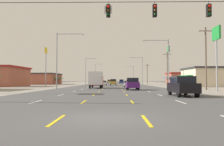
% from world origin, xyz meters
% --- Properties ---
extents(ground_plane, '(572.00, 572.00, 0.00)m').
position_xyz_m(ground_plane, '(0.00, 66.00, 0.00)').
color(ground_plane, '#4C4C4F').
extents(lot_apron_left, '(28.00, 440.00, 0.01)m').
position_xyz_m(lot_apron_left, '(-24.75, 66.00, 0.00)').
color(lot_apron_left, gray).
rests_on(lot_apron_left, ground).
extents(lot_apron_right, '(28.00, 440.00, 0.01)m').
position_xyz_m(lot_apron_right, '(24.75, 66.00, 0.00)').
color(lot_apron_right, gray).
rests_on(lot_apron_right, ground).
extents(lane_markings, '(10.64, 227.60, 0.01)m').
position_xyz_m(lane_markings, '(0.00, 104.50, 0.01)').
color(lane_markings, white).
rests_on(lane_markings, ground).
extents(signal_span_wire, '(25.78, 0.52, 8.66)m').
position_xyz_m(signal_span_wire, '(0.73, 7.30, 4.90)').
color(signal_span_wire, brown).
rests_on(signal_span_wire, ground).
extents(suv_far_right_nearest, '(1.98, 4.90, 1.98)m').
position_xyz_m(suv_far_right_nearest, '(7.24, 13.24, 1.03)').
color(suv_far_right_nearest, black).
rests_on(suv_far_right_nearest, ground).
extents(suv_inner_right_near, '(1.98, 4.90, 1.98)m').
position_xyz_m(suv_inner_right_near, '(3.33, 27.81, 1.03)').
color(suv_inner_right_near, '#4C196B').
rests_on(suv_inner_right_near, ground).
extents(box_truck_inner_left_mid, '(2.40, 7.20, 3.23)m').
position_xyz_m(box_truck_inner_left_mid, '(-3.33, 35.79, 1.84)').
color(box_truck_inner_left_mid, red).
rests_on(box_truck_inner_left_mid, ground).
extents(sedan_inner_right_midfar, '(1.80, 4.50, 1.46)m').
position_xyz_m(sedan_inner_right_midfar, '(3.52, 44.81, 0.76)').
color(sedan_inner_right_midfar, silver).
rests_on(sedan_inner_right_midfar, ground).
extents(suv_center_turn_far, '(1.98, 4.90, 1.98)m').
position_xyz_m(suv_center_turn_far, '(-0.14, 63.91, 1.03)').
color(suv_center_turn_far, '#B28C33').
rests_on(suv_center_turn_far, ground).
extents(sedan_inner_left_farther, '(1.80, 4.50, 1.46)m').
position_xyz_m(sedan_inner_left_farther, '(-3.37, 65.91, 0.76)').
color(sedan_inner_left_farther, white).
rests_on(sedan_inner_left_farther, ground).
extents(sedan_far_left_farthest, '(1.80, 4.50, 1.46)m').
position_xyz_m(sedan_far_left_farthest, '(-6.89, 71.71, 0.76)').
color(sedan_far_left_farthest, '#235B2D').
rests_on(sedan_far_left_farthest, ground).
extents(suv_inner_right_distant_a, '(1.98, 4.90, 1.98)m').
position_xyz_m(suv_inner_right_distant_a, '(3.32, 95.20, 1.03)').
color(suv_inner_right_distant_a, navy).
rests_on(suv_inner_right_distant_a, ground).
extents(sedan_far_right_distant_b, '(1.80, 4.50, 1.46)m').
position_xyz_m(sedan_far_right_distant_b, '(7.15, 117.03, 0.76)').
color(sedan_far_right_distant_b, navy).
rests_on(sedan_far_right_distant_b, ground).
extents(suv_inner_left_distant_c, '(1.98, 4.90, 1.98)m').
position_xyz_m(suv_inner_left_distant_c, '(-3.29, 126.65, 1.03)').
color(suv_inner_left_distant_c, '#B28C33').
rests_on(suv_inner_left_distant_c, ground).
extents(storefront_left_row_2, '(14.41, 16.40, 4.33)m').
position_xyz_m(storefront_left_row_2, '(-28.81, 78.83, 2.18)').
color(storefront_left_row_2, '#A35642').
rests_on(storefront_left_row_2, ground).
extents(storefront_right_row_1, '(14.82, 12.17, 4.85)m').
position_xyz_m(storefront_right_row_1, '(25.68, 48.68, 2.44)').
color(storefront_right_row_1, beige).
rests_on(storefront_right_row_1, ground).
extents(storefront_right_row_2, '(15.11, 10.63, 4.74)m').
position_xyz_m(storefront_right_row_2, '(28.86, 82.58, 2.39)').
color(storefront_right_row_2, '#A35642').
rests_on(storefront_right_row_2, ground).
extents(pole_sign_left_row_1, '(0.24, 1.63, 10.13)m').
position_xyz_m(pole_sign_left_row_1, '(-17.58, 48.69, 7.26)').
color(pole_sign_left_row_1, gray).
rests_on(pole_sign_left_row_1, ground).
extents(pole_sign_right_row_0, '(0.24, 2.25, 9.00)m').
position_xyz_m(pole_sign_right_row_0, '(14.50, 21.72, 6.91)').
color(pole_sign_right_row_0, gray).
rests_on(pole_sign_right_row_0, ground).
extents(pole_sign_right_row_1, '(0.24, 2.26, 11.06)m').
position_xyz_m(pole_sign_right_row_1, '(15.29, 53.06, 8.36)').
color(pole_sign_right_row_1, gray).
rests_on(pole_sign_right_row_1, ground).
extents(streetlight_left_row_0, '(5.13, 0.26, 10.30)m').
position_xyz_m(streetlight_left_row_0, '(-9.60, 31.30, 6.05)').
color(streetlight_left_row_0, gray).
rests_on(streetlight_left_row_0, ground).
extents(streetlight_right_row_0, '(4.80, 0.26, 9.10)m').
position_xyz_m(streetlight_right_row_0, '(9.60, 31.30, 5.38)').
color(streetlight_right_row_0, gray).
rests_on(streetlight_right_row_0, ground).
extents(streetlight_left_row_1, '(3.92, 0.26, 9.65)m').
position_xyz_m(streetlight_left_row_1, '(-9.77, 70.89, 5.57)').
color(streetlight_left_row_1, gray).
rests_on(streetlight_left_row_1, ground).
extents(streetlight_right_row_1, '(4.72, 0.26, 10.00)m').
position_xyz_m(streetlight_right_row_1, '(9.65, 70.89, 5.84)').
color(streetlight_right_row_1, gray).
rests_on(streetlight_right_row_1, ground).
extents(streetlight_left_row_2, '(4.21, 0.26, 10.54)m').
position_xyz_m(streetlight_left_row_2, '(-9.75, 110.49, 6.06)').
color(streetlight_left_row_2, gray).
rests_on(streetlight_left_row_2, ground).
extents(streetlight_right_row_2, '(3.96, 0.26, 9.24)m').
position_xyz_m(streetlight_right_row_2, '(9.74, 110.49, 5.36)').
color(streetlight_right_row_2, gray).
rests_on(streetlight_right_row_2, ground).
extents(utility_pole_right_row_0, '(2.20, 0.26, 10.20)m').
position_xyz_m(utility_pole_right_row_0, '(15.19, 27.11, 5.30)').
color(utility_pole_right_row_0, brown).
rests_on(utility_pole_right_row_0, ground).
extents(utility_pole_right_row_1, '(2.20, 0.26, 9.38)m').
position_xyz_m(utility_pole_right_row_1, '(14.84, 52.59, 4.89)').
color(utility_pole_right_row_1, brown).
rests_on(utility_pole_right_row_1, ground).
extents(utility_pole_right_row_2, '(2.20, 0.26, 8.73)m').
position_xyz_m(utility_pole_right_row_2, '(14.40, 88.34, 4.56)').
color(utility_pole_right_row_2, brown).
rests_on(utility_pole_right_row_2, ground).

